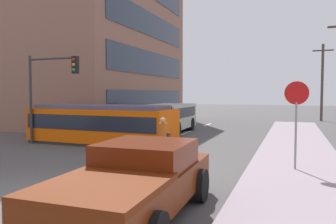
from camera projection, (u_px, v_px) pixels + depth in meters
ground_plane at (162, 142)px, 17.81m from camera, size 120.00×120.00×0.00m
sidewalk_curb_right at (297, 165)px, 11.66m from camera, size 3.20×36.00×0.14m
lane_stripe_1 at (68, 176)px, 10.34m from camera, size 0.16×2.40×0.01m
lane_stripe_2 at (127, 154)px, 14.07m from camera, size 0.16×2.40×0.01m
lane_stripe_3 at (186, 133)px, 21.74m from camera, size 0.16×2.40×0.01m
lane_stripe_4 at (207, 125)px, 27.34m from camera, size 0.16×2.40×0.01m
corner_building at (66, 35)px, 30.29m from camera, size 17.36×16.82×16.00m
streetcar_tram at (101, 124)px, 17.04m from camera, size 7.87×2.78×2.03m
city_bus at (168, 116)px, 22.08m from camera, size 2.64×5.16×1.89m
pedestrian_crossing at (163, 136)px, 13.04m from camera, size 0.51×0.36×1.67m
pickup_truck_parked at (137, 181)px, 6.85m from camera, size 2.38×5.05×1.55m
parked_sedan_mid at (99, 124)px, 21.72m from camera, size 1.95×4.01×1.19m
parked_sedan_far at (142, 117)px, 27.87m from camera, size 2.12×4.30×1.19m
stop_sign at (296, 107)px, 10.67m from camera, size 0.76×0.07×2.88m
traffic_light_mast at (50, 81)px, 16.53m from camera, size 3.02×0.33×4.57m
utility_pole_far at (322, 81)px, 30.84m from camera, size 1.80×0.24×7.25m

